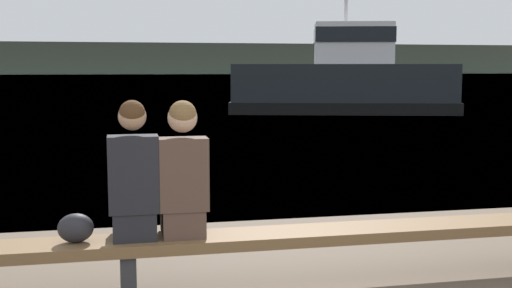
# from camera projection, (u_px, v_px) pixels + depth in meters

# --- Properties ---
(water_surface) EXTENTS (240.00, 240.00, 0.00)m
(water_surface) POSITION_uv_depth(u_px,v_px,m) (125.00, 76.00, 123.94)
(water_surface) COLOR #5684A3
(water_surface) RESTS_ON ground
(far_shoreline) EXTENTS (600.00, 12.00, 8.12)m
(far_shoreline) POSITION_uv_depth(u_px,v_px,m) (123.00, 58.00, 170.72)
(far_shoreline) COLOR #424738
(far_shoreline) RESTS_ON ground
(bench_main) EXTENTS (7.94, 0.43, 0.46)m
(bench_main) POSITION_uv_depth(u_px,v_px,m) (128.00, 249.00, 4.95)
(bench_main) COLOR brown
(bench_main) RESTS_ON ground
(person_left) EXTENTS (0.38, 0.42, 1.08)m
(person_left) POSITION_uv_depth(u_px,v_px,m) (134.00, 179.00, 4.90)
(person_left) COLOR black
(person_left) RESTS_ON bench_main
(person_right) EXTENTS (0.38, 0.43, 1.07)m
(person_right) POSITION_uv_depth(u_px,v_px,m) (183.00, 176.00, 4.98)
(person_right) COLOR #4C382D
(person_right) RESTS_ON bench_main
(shopping_bag) EXTENTS (0.27, 0.19, 0.22)m
(shopping_bag) POSITION_uv_depth(u_px,v_px,m) (76.00, 228.00, 4.85)
(shopping_bag) COLOR #232328
(shopping_bag) RESTS_ON bench_main
(tugboat_red) EXTENTS (9.34, 5.89, 5.88)m
(tugboat_red) POSITION_uv_depth(u_px,v_px,m) (343.00, 84.00, 25.44)
(tugboat_red) COLOR black
(tugboat_red) RESTS_ON water_surface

